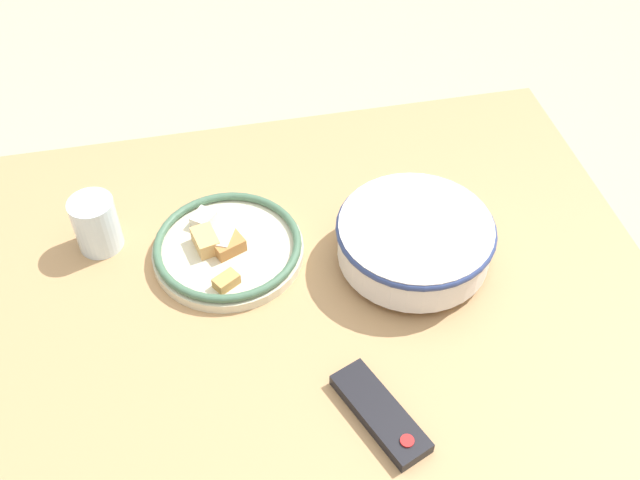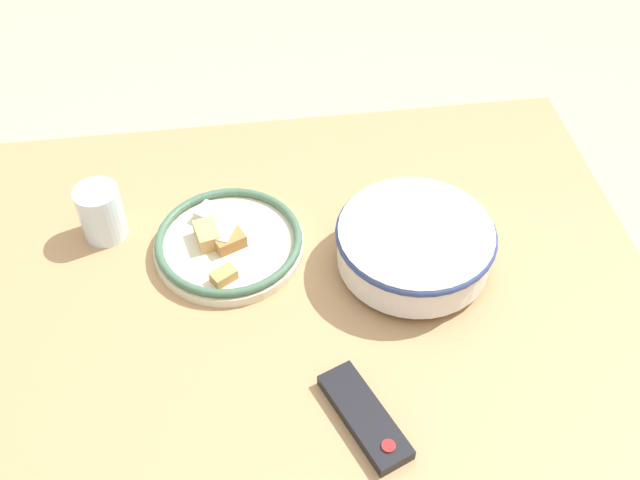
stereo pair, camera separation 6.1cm
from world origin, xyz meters
The scene contains 5 objects.
dining_table centered at (0.00, 0.00, 0.66)m, with size 1.23×0.95×0.75m.
noodle_bowl centered at (-0.23, -0.05, 0.80)m, with size 0.26×0.26×0.08m.
food_plate centered at (0.07, -0.13, 0.76)m, with size 0.25×0.25×0.05m.
tv_remote centered at (-0.10, 0.22, 0.76)m, with size 0.12×0.18×0.02m.
drinking_glass centered at (0.28, -0.20, 0.80)m, with size 0.08×0.08×0.10m.
Camera 2 is at (0.04, 0.74, 1.69)m, focal length 42.00 mm.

